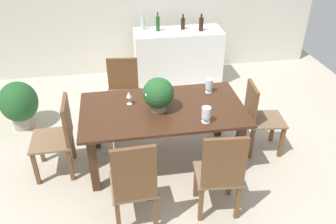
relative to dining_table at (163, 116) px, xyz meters
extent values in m
plane|color=#BCB29E|center=(0.00, 0.10, -0.64)|extent=(7.04, 7.04, 0.00)
cube|color=beige|center=(0.00, 2.70, 0.66)|extent=(6.40, 0.10, 2.60)
cube|color=#422616|center=(0.00, 0.00, 0.09)|extent=(1.88, 1.04, 0.03)
cube|color=#422616|center=(-0.82, -0.40, -0.28)|extent=(0.09, 0.09, 0.71)
cube|color=#422616|center=(0.82, -0.40, -0.28)|extent=(0.09, 0.09, 0.71)
cube|color=#422616|center=(-0.82, 0.40, -0.28)|extent=(0.09, 0.09, 0.71)
cube|color=#422616|center=(0.82, 0.40, -0.28)|extent=(0.09, 0.09, 0.71)
cube|color=brown|center=(1.46, -0.19, -0.42)|extent=(0.05, 0.05, 0.44)
cube|color=brown|center=(1.49, 0.15, -0.42)|extent=(0.05, 0.05, 0.44)
cube|color=brown|center=(1.08, -0.15, -0.42)|extent=(0.05, 0.05, 0.44)
cube|color=brown|center=(1.11, 0.19, -0.42)|extent=(0.05, 0.05, 0.44)
cube|color=brown|center=(1.28, 0.00, -0.19)|extent=(0.49, 0.45, 0.03)
cube|color=brown|center=(1.08, 0.02, 0.06)|extent=(0.08, 0.38, 0.47)
cube|color=brown|center=(-0.25, -0.66, -0.42)|extent=(0.05, 0.05, 0.44)
cube|color=brown|center=(-0.61, -0.68, -0.42)|extent=(0.05, 0.05, 0.44)
cube|color=brown|center=(-0.24, -1.05, -0.42)|extent=(0.05, 0.05, 0.44)
cube|color=brown|center=(-0.59, -1.07, -0.42)|extent=(0.05, 0.05, 0.44)
cube|color=brown|center=(-0.42, -0.87, -0.19)|extent=(0.45, 0.48, 0.03)
cube|color=brown|center=(-0.41, -1.08, 0.12)|extent=(0.40, 0.06, 0.58)
cube|color=brown|center=(0.62, -0.71, -0.42)|extent=(0.05, 0.05, 0.44)
cube|color=brown|center=(0.25, -0.68, -0.42)|extent=(0.05, 0.05, 0.44)
cube|color=brown|center=(0.59, -1.05, -0.42)|extent=(0.05, 0.05, 0.44)
cube|color=brown|center=(0.22, -1.02, -0.42)|extent=(0.05, 0.05, 0.44)
cube|color=brown|center=(0.42, -0.87, -0.19)|extent=(0.48, 0.44, 0.03)
cube|color=brown|center=(0.41, -1.05, 0.11)|extent=(0.41, 0.07, 0.56)
cube|color=brown|center=(-1.47, 0.20, -0.42)|extent=(0.04, 0.04, 0.44)
cube|color=brown|center=(-1.47, -0.20, -0.42)|extent=(0.04, 0.04, 0.44)
cube|color=brown|center=(-1.10, 0.20, -0.42)|extent=(0.04, 0.04, 0.44)
cube|color=brown|center=(-1.09, -0.20, -0.42)|extent=(0.04, 0.04, 0.44)
cube|color=brown|center=(-1.28, 0.00, -0.19)|extent=(0.46, 0.48, 0.03)
cube|color=brown|center=(-1.08, 0.00, 0.06)|extent=(0.04, 0.44, 0.47)
cube|color=brown|center=(-0.63, 0.68, -0.42)|extent=(0.05, 0.05, 0.44)
cube|color=brown|center=(-0.25, 0.65, -0.42)|extent=(0.05, 0.05, 0.44)
cube|color=brown|center=(-0.59, 1.08, -0.42)|extent=(0.05, 0.05, 0.44)
cube|color=brown|center=(-0.21, 1.05, -0.42)|extent=(0.05, 0.05, 0.44)
cube|color=brown|center=(-0.42, 0.87, -0.19)|extent=(0.50, 0.52, 0.03)
cube|color=brown|center=(-0.40, 1.08, 0.06)|extent=(0.42, 0.08, 0.47)
cylinder|color=gray|center=(-0.05, -0.03, 0.15)|extent=(0.17, 0.17, 0.09)
sphere|color=#235628|center=(-0.05, -0.03, 0.32)|extent=(0.35, 0.35, 0.35)
sphere|color=silver|center=(0.03, -0.09, 0.31)|extent=(0.04, 0.04, 0.04)
sphere|color=silver|center=(-0.18, -0.10, 0.35)|extent=(0.05, 0.05, 0.05)
sphere|color=silver|center=(-0.18, -0.09, 0.29)|extent=(0.05, 0.05, 0.05)
sphere|color=silver|center=(-0.03, 0.08, 0.37)|extent=(0.06, 0.06, 0.06)
cylinder|color=silver|center=(0.41, -0.36, 0.11)|extent=(0.09, 0.09, 0.01)
cylinder|color=silver|center=(0.41, -0.36, 0.14)|extent=(0.03, 0.03, 0.05)
cylinder|color=silver|center=(0.41, -0.36, 0.23)|extent=(0.10, 0.10, 0.12)
cylinder|color=silver|center=(0.62, 0.28, 0.11)|extent=(0.08, 0.08, 0.01)
cylinder|color=silver|center=(0.62, 0.28, 0.14)|extent=(0.03, 0.03, 0.04)
cylinder|color=silver|center=(0.62, 0.28, 0.22)|extent=(0.09, 0.09, 0.13)
cylinder|color=silver|center=(-0.37, 0.16, 0.11)|extent=(0.06, 0.06, 0.00)
cylinder|color=silver|center=(-0.37, 0.16, 0.15)|extent=(0.01, 0.01, 0.08)
cone|color=silver|center=(-0.37, 0.16, 0.23)|extent=(0.07, 0.07, 0.07)
cube|color=white|center=(0.58, 2.07, -0.17)|extent=(1.45, 0.56, 0.93)
cylinder|color=black|center=(0.66, 2.14, 0.38)|extent=(0.07, 0.07, 0.18)
cylinder|color=black|center=(0.66, 2.14, 0.51)|extent=(0.03, 0.03, 0.07)
cylinder|color=#194C1E|center=(0.25, 2.12, 0.41)|extent=(0.06, 0.06, 0.23)
cylinder|color=#194C1E|center=(0.25, 2.12, 0.56)|extent=(0.02, 0.02, 0.07)
cylinder|color=black|center=(0.94, 2.02, 0.40)|extent=(0.07, 0.07, 0.21)
cylinder|color=black|center=(0.94, 2.02, 0.54)|extent=(0.03, 0.03, 0.06)
cylinder|color=#B2BFB7|center=(0.01, 2.23, 0.40)|extent=(0.07, 0.07, 0.21)
cylinder|color=#B2BFB7|center=(0.01, 2.23, 0.54)|extent=(0.03, 0.03, 0.07)
cylinder|color=#9E9384|center=(-1.85, 1.05, -0.54)|extent=(0.28, 0.28, 0.20)
ellipsoid|color=#235628|center=(-1.85, 1.05, -0.23)|extent=(0.52, 0.52, 0.57)
camera|label=1|loc=(-0.50, -3.38, 2.17)|focal=37.34mm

